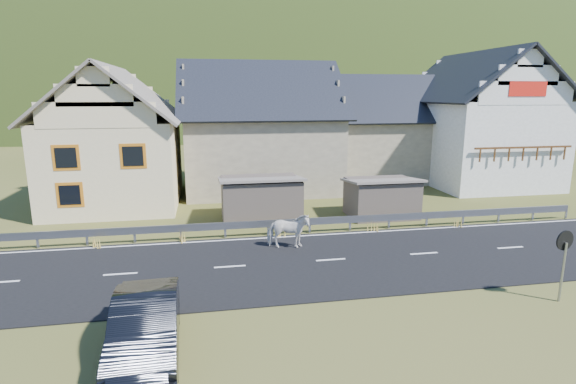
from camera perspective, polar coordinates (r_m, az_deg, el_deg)
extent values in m
plane|color=#3A4214|center=(18.18, 5.44, -8.68)|extent=(160.00, 160.00, 0.00)
cube|color=black|center=(18.18, 5.44, -8.63)|extent=(60.00, 7.00, 0.04)
cube|color=silver|center=(18.17, 5.44, -8.55)|extent=(60.00, 6.60, 0.01)
cube|color=#93969B|center=(21.38, 2.79, -3.76)|extent=(28.00, 0.08, 0.34)
cube|color=#93969B|center=(22.16, -29.21, -5.41)|extent=(0.10, 0.06, 0.70)
cube|color=#93969B|center=(21.59, -24.17, -5.34)|extent=(0.10, 0.06, 0.70)
cube|color=#93969B|center=(21.19, -18.90, -5.23)|extent=(0.10, 0.06, 0.70)
cube|color=#93969B|center=(20.97, -13.47, -5.07)|extent=(0.10, 0.06, 0.70)
cube|color=#93969B|center=(20.94, -7.98, -4.87)|extent=(0.10, 0.06, 0.70)
cube|color=#93969B|center=(21.11, -2.54, -4.62)|extent=(0.10, 0.06, 0.70)
cube|color=#93969B|center=(21.46, 2.77, -4.33)|extent=(0.10, 0.06, 0.70)
cube|color=#93969B|center=(21.99, 7.87, -4.03)|extent=(0.10, 0.06, 0.70)
cube|color=#93969B|center=(22.68, 12.69, -3.71)|extent=(0.10, 0.06, 0.70)
cube|color=#93969B|center=(23.52, 17.18, -3.39)|extent=(0.10, 0.06, 0.70)
cube|color=#93969B|center=(24.50, 21.34, -3.07)|extent=(0.10, 0.06, 0.70)
cube|color=#93969B|center=(25.59, 25.17, -2.76)|extent=(0.10, 0.06, 0.70)
cube|color=#93969B|center=(26.80, 28.66, -2.47)|extent=(0.10, 0.06, 0.70)
cube|color=#93969B|center=(28.09, 31.84, -2.20)|extent=(0.10, 0.06, 0.70)
cube|color=brown|center=(23.60, -3.49, -0.91)|extent=(4.30, 3.30, 2.40)
cube|color=brown|center=(24.76, 11.76, -0.75)|extent=(3.80, 2.90, 2.20)
cube|color=beige|center=(29.07, -20.80, 3.64)|extent=(7.00, 9.00, 5.00)
cube|color=#C16C16|center=(24.97, -26.36, 3.93)|extent=(1.30, 0.12, 1.30)
cube|color=#C16C16|center=(24.28, -19.07, 4.33)|extent=(1.30, 0.12, 1.30)
cube|color=#C16C16|center=(25.28, -25.95, -0.33)|extent=(1.30, 0.12, 1.30)
cube|color=tan|center=(30.67, -24.64, 11.37)|extent=(0.70, 0.70, 2.40)
cube|color=tan|center=(31.78, -3.61, 5.10)|extent=(10.00, 9.00, 5.00)
cube|color=tan|center=(36.27, 11.96, 5.45)|extent=(9.00, 8.00, 4.60)
cube|color=white|center=(36.33, 22.67, 5.89)|extent=(8.00, 10.00, 6.00)
cube|color=red|center=(32.06, 28.18, 11.47)|extent=(2.60, 0.06, 0.90)
cube|color=#563517|center=(32.06, 27.76, 5.03)|extent=(6.80, 0.12, 0.12)
ellipsoid|color=#1B3111|center=(198.32, -7.53, 4.62)|extent=(440.00, 280.00, 260.00)
ellipsoid|color=black|center=(135.94, -32.70, 10.27)|extent=(76.00, 50.00, 28.00)
imported|color=white|center=(19.19, 0.00, -4.94)|extent=(1.14, 1.93, 1.53)
imported|color=black|center=(12.42, -17.62, -15.90)|extent=(1.81, 4.68, 1.52)
cylinder|color=#93969B|center=(16.84, 31.49, -8.70)|extent=(0.08, 0.08, 1.98)
cylinder|color=black|center=(16.58, 31.72, -5.25)|extent=(0.65, 0.13, 0.65)
cylinder|color=white|center=(16.61, 31.63, -5.22)|extent=(0.55, 0.10, 0.55)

